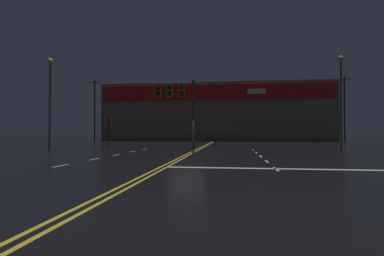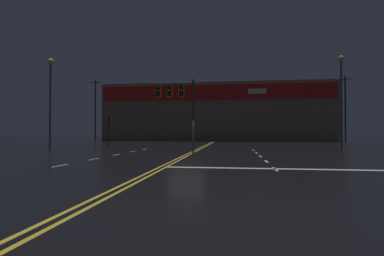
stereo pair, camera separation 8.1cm
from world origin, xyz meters
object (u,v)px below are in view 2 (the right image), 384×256
traffic_signal_median (175,96)px  streetlight_median_approach (50,91)px  streetlight_near_left (341,89)px  traffic_signal_corner_northwest (109,125)px

traffic_signal_median → streetlight_median_approach: size_ratio=0.64×
traffic_signal_median → streetlight_near_left: (14.63, 8.72, 1.51)m
streetlight_near_left → traffic_signal_corner_northwest: bearing=175.1°
traffic_signal_corner_northwest → streetlight_median_approach: streetlight_median_approach is taller
traffic_signal_median → traffic_signal_corner_northwest: 14.74m
traffic_signal_median → streetlight_median_approach: bearing=161.4°
traffic_signal_median → traffic_signal_corner_northwest: (-9.85, 10.82, -1.79)m
streetlight_near_left → streetlight_median_approach: 27.84m
traffic_signal_corner_northwest → traffic_signal_median: bearing=-47.7°
traffic_signal_corner_northwest → streetlight_near_left: bearing=-4.9°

